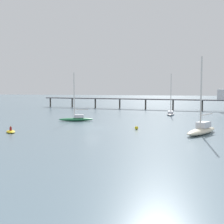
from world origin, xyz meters
TOP-DOWN VIEW (x-y plane):
  - ground_plane at (0.00, 0.00)m, footprint 400.00×400.00m
  - pier at (11.87, 47.14)m, footprint 64.03×12.05m
  - sailboat_white at (13.08, 28.83)m, footprint 1.92×7.31m
  - sailboat_green at (-6.35, 10.03)m, footprint 7.57×3.76m
  - sailboat_cream at (19.06, -3.86)m, footprint 6.13×9.45m
  - dinghy_yellow at (-11.24, -8.82)m, footprint 2.80×3.23m
  - mooring_buoy_mid at (8.29, -0.96)m, footprint 0.62×0.62m

SIDE VIEW (x-z plane):
  - ground_plane at x=0.00m, z-range 0.00..0.00m
  - dinghy_yellow at x=-11.24m, z-range -0.37..0.77m
  - mooring_buoy_mid at x=8.29m, z-range 0.00..0.62m
  - sailboat_white at x=13.08m, z-range -4.77..6.02m
  - sailboat_green at x=-6.35m, z-range -4.54..5.89m
  - sailboat_cream at x=19.06m, z-range -5.27..6.86m
  - pier at x=11.87m, z-range 0.61..7.18m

